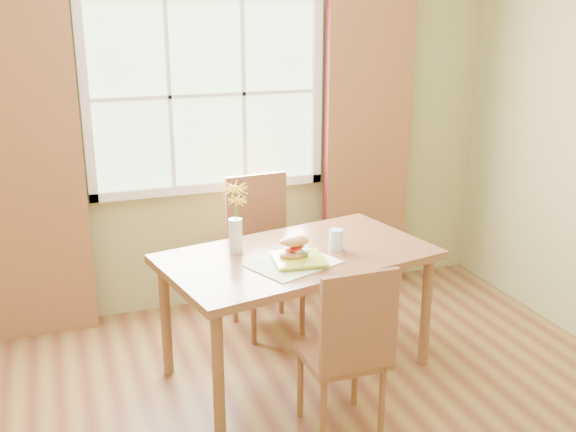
% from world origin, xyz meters
% --- Properties ---
extents(room, '(4.24, 3.84, 2.74)m').
position_xyz_m(room, '(0.00, 0.00, 1.35)').
color(room, olive).
rests_on(room, ground).
extents(window, '(1.62, 0.06, 1.32)m').
position_xyz_m(window, '(0.00, 1.87, 1.50)').
color(window, '#BAE3AC').
rests_on(window, room).
extents(curtain_left, '(0.65, 0.08, 2.20)m').
position_xyz_m(curtain_left, '(-1.15, 1.78, 1.10)').
color(curtain_left, maroon).
rests_on(curtain_left, room).
extents(curtain_right, '(0.65, 0.08, 2.20)m').
position_xyz_m(curtain_right, '(1.15, 1.78, 1.10)').
color(curtain_right, maroon).
rests_on(curtain_right, room).
extents(dining_table, '(1.64, 1.13, 0.73)m').
position_xyz_m(dining_table, '(0.25, 0.79, 0.66)').
color(dining_table, brown).
rests_on(dining_table, room).
extents(chair_near, '(0.39, 0.39, 0.93)m').
position_xyz_m(chair_near, '(0.25, 0.09, 0.51)').
color(chair_near, brown).
rests_on(chair_near, room).
extents(chair_far, '(0.46, 0.46, 1.02)m').
position_xyz_m(chair_far, '(0.24, 1.44, 0.56)').
color(chair_far, brown).
rests_on(chair_far, room).
extents(placemat, '(0.54, 0.48, 0.01)m').
position_xyz_m(placemat, '(0.17, 0.64, 0.74)').
color(placemat, silver).
rests_on(placemat, dining_table).
extents(plate, '(0.30, 0.30, 0.01)m').
position_xyz_m(plate, '(0.20, 0.65, 0.75)').
color(plate, '#A9BC2F').
rests_on(plate, placemat).
extents(croissant_sandwich, '(0.18, 0.12, 0.13)m').
position_xyz_m(croissant_sandwich, '(0.19, 0.68, 0.81)').
color(croissant_sandwich, '#C78444').
rests_on(croissant_sandwich, plate).
extents(water_glass, '(0.08, 0.08, 0.12)m').
position_xyz_m(water_glass, '(0.47, 0.77, 0.79)').
color(water_glass, silver).
rests_on(water_glass, dining_table).
extents(flower_vase, '(0.16, 0.16, 0.40)m').
position_xyz_m(flower_vase, '(-0.08, 0.93, 0.97)').
color(flower_vase, silver).
rests_on(flower_vase, dining_table).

